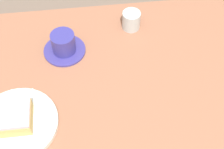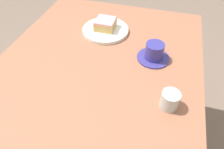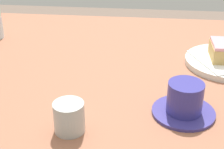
% 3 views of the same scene
% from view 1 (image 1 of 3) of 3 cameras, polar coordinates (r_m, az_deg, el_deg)
% --- Properties ---
extents(table, '(1.19, 0.83, 0.76)m').
position_cam_1_polar(table, '(1.01, 2.33, -7.76)').
color(table, '#915A42').
rests_on(table, ground_plane).
extents(plate_glazed_square, '(0.22, 0.22, 0.02)m').
position_cam_1_polar(plate_glazed_square, '(0.92, -16.53, -8.38)').
color(plate_glazed_square, silver).
rests_on(plate_glazed_square, table).
extents(napkin_glazed_square, '(0.21, 0.21, 0.00)m').
position_cam_1_polar(napkin_glazed_square, '(0.91, -16.67, -8.10)').
color(napkin_glazed_square, white).
rests_on(napkin_glazed_square, plate_glazed_square).
extents(donut_glazed_square, '(0.09, 0.09, 0.05)m').
position_cam_1_polar(donut_glazed_square, '(0.89, -17.04, -7.33)').
color(donut_glazed_square, tan).
rests_on(donut_glazed_square, napkin_glazed_square).
extents(coffee_cup, '(0.13, 0.13, 0.07)m').
position_cam_1_polar(coffee_cup, '(1.02, -8.63, 5.35)').
color(coffee_cup, navy).
rests_on(coffee_cup, table).
extents(sugar_jar, '(0.06, 0.06, 0.06)m').
position_cam_1_polar(sugar_jar, '(1.09, 3.45, 9.64)').
color(sugar_jar, '#B1B5B1').
rests_on(sugar_jar, table).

